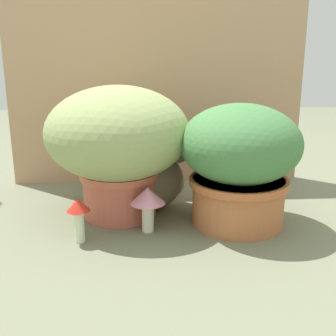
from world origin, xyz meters
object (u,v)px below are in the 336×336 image
(cat, at_px, (154,178))
(mushroom_ornament_pink, at_px, (148,199))
(mushroom_ornament_red, at_px, (79,212))
(leafy_planter, at_px, (239,160))
(grass_planter, at_px, (118,141))

(cat, xyz_separation_m, mushroom_ornament_pink, (-0.03, -0.20, -0.01))
(cat, bearing_deg, mushroom_ornament_red, -131.93)
(mushroom_ornament_pink, bearing_deg, mushroom_ornament_red, -162.55)
(mushroom_ornament_pink, bearing_deg, leafy_planter, 9.16)
(leafy_planter, bearing_deg, mushroom_ornament_red, -167.35)
(grass_planter, height_order, mushroom_ornament_red, grass_planter)
(grass_planter, height_order, mushroom_ornament_pink, grass_planter)
(grass_planter, xyz_separation_m, cat, (0.13, 0.06, -0.16))
(leafy_planter, relative_size, cat, 1.07)
(mushroom_ornament_pink, bearing_deg, cat, 82.36)
(grass_planter, distance_m, mushroom_ornament_red, 0.30)
(grass_planter, bearing_deg, leafy_planter, -13.46)
(leafy_planter, distance_m, cat, 0.34)
(grass_planter, bearing_deg, cat, 23.72)
(cat, relative_size, mushroom_ornament_red, 2.71)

